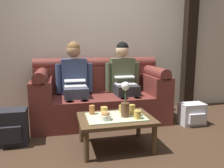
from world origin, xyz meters
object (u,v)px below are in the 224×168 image
object	(u,v)px
person_left	(75,80)
coffee_table	(116,121)
cup_far_center	(137,114)
cup_far_left	(92,110)
cup_far_right	(104,110)
flower_vase	(125,101)
person_right	(124,78)
backpack_left	(12,127)
backpack_right	(192,114)
snack_bowl	(105,116)
cup_near_right	(132,109)
couch	(100,97)
cup_near_left	(122,109)

from	to	relation	value
person_left	coffee_table	world-z (taller)	person_left
cup_far_center	cup_far_left	xyz separation A→B (m)	(-0.46, 0.27, 0.01)
person_left	cup_far_right	xyz separation A→B (m)	(0.27, -0.88, -0.24)
flower_vase	cup_far_left	distance (m)	0.41
person_right	backpack_left	xyz separation A→B (m)	(-1.56, -0.64, -0.45)
person_left	flower_vase	size ratio (longest dim) A/B	3.06
coffee_table	cup_far_right	bearing A→B (deg)	132.03
cup_far_left	backpack_right	distance (m)	1.60
cup_far_left	backpack_right	world-z (taller)	cup_far_left
coffee_table	snack_bowl	bearing A→B (deg)	-148.02
coffee_table	flower_vase	distance (m)	0.26
cup_near_right	cup_far_center	size ratio (longest dim) A/B	1.21
coffee_table	cup_far_right	distance (m)	0.19
person_left	backpack_right	world-z (taller)	person_left
couch	backpack_left	bearing A→B (deg)	-151.43
couch	cup_far_left	size ratio (longest dim) A/B	19.11
snack_bowl	cup_far_center	bearing A→B (deg)	-6.95
cup_near_right	cup_near_left	bearing A→B (deg)	141.30
backpack_left	cup_far_center	bearing A→B (deg)	-19.49
person_left	snack_bowl	size ratio (longest dim) A/B	9.55
cup_near_right	cup_far_center	world-z (taller)	cup_near_right
person_right	backpack_left	bearing A→B (deg)	-157.74
couch	backpack_right	xyz separation A→B (m)	(1.29, -0.52, -0.22)
couch	coffee_table	distance (m)	1.00
person_right	snack_bowl	size ratio (longest dim) A/B	9.55
cup_far_left	backpack_left	distance (m)	0.98
cup_far_left	person_right	bearing A→B (deg)	53.64
person_right	cup_near_right	bearing A→B (deg)	-100.52
coffee_table	flower_vase	bearing A→B (deg)	-19.12
coffee_table	cup_near_right	xyz separation A→B (m)	(0.20, 0.04, 0.11)
cup_far_center	backpack_left	size ratio (longest dim) A/B	0.21
flower_vase	cup_far_left	size ratio (longest dim) A/B	3.83
cup_near_right	backpack_left	distance (m)	1.43
flower_vase	couch	bearing A→B (deg)	95.55
cup_near_right	backpack_left	size ratio (longest dim) A/B	0.26
couch	coffee_table	world-z (taller)	couch
couch	snack_bowl	xyz separation A→B (m)	(-0.14, -1.09, 0.04)
flower_vase	snack_bowl	world-z (taller)	flower_vase
coffee_table	backpack_right	distance (m)	1.39
person_right	cup_far_left	world-z (taller)	person_right
coffee_table	cup_near_right	world-z (taller)	cup_near_right
backpack_left	cup_far_left	bearing A→B (deg)	-13.50
person_left	coffee_table	distance (m)	1.12
snack_bowl	cup_far_center	distance (m)	0.36
person_left	cup_far_center	bearing A→B (deg)	-62.21
flower_vase	snack_bowl	distance (m)	0.29
couch	cup_far_center	size ratio (longest dim) A/B	21.84
coffee_table	cup_far_left	size ratio (longest dim) A/B	8.04
cup_near_right	cup_far_left	bearing A→B (deg)	167.54
coffee_table	backpack_right	world-z (taller)	coffee_table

